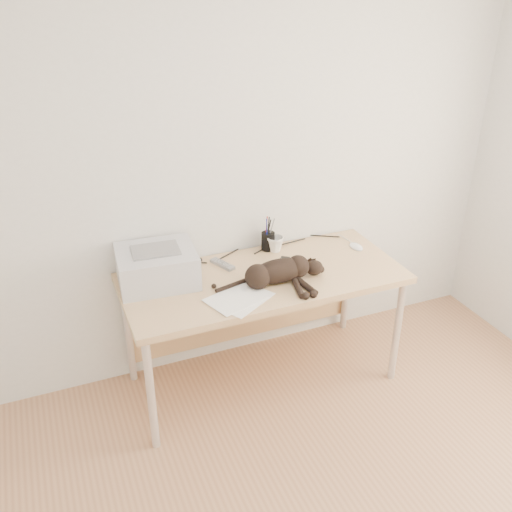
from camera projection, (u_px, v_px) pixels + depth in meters
name	position (u px, v px, depth m)	size (l,w,h in m)	color
wall_back	(240.00, 162.00, 3.28)	(3.50, 3.50, 0.00)	silver
desk	(257.00, 288.00, 3.37)	(1.60, 0.70, 0.74)	tan
printer	(157.00, 266.00, 3.13)	(0.45, 0.39, 0.20)	silver
papers	(240.00, 299.00, 3.01)	(0.39, 0.34, 0.01)	white
cat	(277.00, 273.00, 3.14)	(0.63, 0.29, 0.14)	black
mug	(275.00, 244.00, 3.49)	(0.10, 0.10, 0.10)	white
pen_cup	(268.00, 241.00, 3.50)	(0.08, 0.08, 0.21)	black
remote_grey	(222.00, 264.00, 3.34)	(0.05, 0.17, 0.02)	gray
remote_black	(282.00, 265.00, 3.32)	(0.05, 0.19, 0.02)	black
mouse	(356.00, 245.00, 3.54)	(0.07, 0.11, 0.04)	white
cable_tangle	(244.00, 251.00, 3.49)	(1.36, 0.08, 0.01)	black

